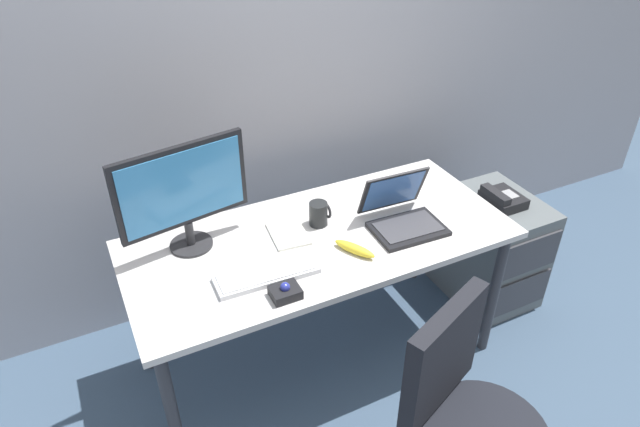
% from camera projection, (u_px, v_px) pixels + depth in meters
% --- Properties ---
extents(ground_plane, '(8.00, 8.00, 0.00)m').
position_uv_depth(ground_plane, '(320.00, 355.00, 2.83)').
color(ground_plane, '#3B4F65').
extents(back_wall, '(6.00, 0.10, 2.80)m').
position_uv_depth(back_wall, '(251.00, 39.00, 2.59)').
color(back_wall, '#9B9AA3').
rests_on(back_wall, ground).
extents(desk, '(1.67, 0.75, 0.74)m').
position_uv_depth(desk, '(320.00, 250.00, 2.46)').
color(desk, beige).
rests_on(desk, ground).
extents(file_cabinet, '(0.42, 0.53, 0.60)m').
position_uv_depth(file_cabinet, '(490.00, 249.00, 3.08)').
color(file_cabinet, '#565C5F').
rests_on(file_cabinet, ground).
extents(desk_phone, '(0.17, 0.20, 0.09)m').
position_uv_depth(desk_phone, '(502.00, 199.00, 2.87)').
color(desk_phone, black).
rests_on(desk_phone, file_cabinet).
extents(monitor_main, '(0.54, 0.18, 0.47)m').
position_uv_depth(monitor_main, '(183.00, 191.00, 2.21)').
color(monitor_main, '#262628').
rests_on(monitor_main, desk).
extents(keyboard, '(0.41, 0.15, 0.03)m').
position_uv_depth(keyboard, '(267.00, 274.00, 2.19)').
color(keyboard, silver).
rests_on(keyboard, desk).
extents(laptop, '(0.32, 0.31, 0.23)m').
position_uv_depth(laptop, '(402.00, 215.00, 2.47)').
color(laptop, black).
rests_on(laptop, desk).
extents(trackball_mouse, '(0.11, 0.09, 0.07)m').
position_uv_depth(trackball_mouse, '(285.00, 292.00, 2.09)').
color(trackball_mouse, black).
rests_on(trackball_mouse, desk).
extents(coffee_mug, '(0.09, 0.08, 0.11)m').
position_uv_depth(coffee_mug, '(319.00, 214.00, 2.47)').
color(coffee_mug, black).
rests_on(coffee_mug, desk).
extents(paper_notepad, '(0.17, 0.22, 0.01)m').
position_uv_depth(paper_notepad, '(288.00, 234.00, 2.43)').
color(paper_notepad, white).
rests_on(paper_notepad, desk).
extents(banana, '(0.13, 0.19, 0.04)m').
position_uv_depth(banana, '(355.00, 249.00, 2.31)').
color(banana, yellow).
rests_on(banana, desk).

